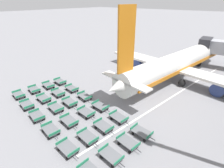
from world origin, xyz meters
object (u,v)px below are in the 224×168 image
Objects in this scene: baggage_dolly_row_near_col_c at (37,116)px; baggage_dolly_row_far_col_f at (142,132)px; baggage_dolly_row_mid_a_col_b at (44,99)px; baggage_dolly_row_mid_b_col_c at (70,102)px; baggage_dolly_row_near_col_d at (51,130)px; baggage_dolly_row_mid_a_col_c at (56,108)px; baggage_dolly_row_mid_a_col_e at (88,137)px; baggage_dolly_row_mid_a_col_d at (69,121)px; baggage_dolly_row_far_col_c at (85,96)px; baggage_dolly_row_mid_a_col_f at (111,156)px; baggage_dolly_row_mid_b_col_f at (128,143)px; baggage_dolly_row_near_col_a at (19,95)px; baggage_dolly_row_far_col_d at (100,106)px; baggage_dolly_row_mid_b_col_e at (104,127)px; baggage_dolly_row_mid_b_col_a at (48,85)px; baggage_dolly_row_mid_b_col_d at (86,112)px; baggage_dolly_row_near_col_b at (27,105)px; baggage_dolly_row_far_col_e at (119,118)px; baggage_dolly_row_mid_b_col_b at (58,93)px; baggage_dolly_row_mid_a_col_a at (34,90)px; baggage_dolly_row_far_col_a at (60,82)px; airplane at (177,63)px; baggage_dolly_row_far_col_b at (72,89)px; baggage_dolly_row_near_col_e at (68,148)px.

baggage_dolly_row_far_col_f is at bearing 27.07° from baggage_dolly_row_near_col_c.
baggage_dolly_row_mid_a_col_b is 0.99× the size of baggage_dolly_row_mid_b_col_c.
baggage_dolly_row_mid_a_col_c is (-3.74, 3.22, 0.00)m from baggage_dolly_row_near_col_d.
baggage_dolly_row_near_col_d is 1.00× the size of baggage_dolly_row_mid_a_col_e.
baggage_dolly_row_near_col_d is 1.00× the size of baggage_dolly_row_mid_b_col_c.
baggage_dolly_row_mid_a_col_d and baggage_dolly_row_far_col_c have the same top height.
baggage_dolly_row_mid_a_col_f is 0.99× the size of baggage_dolly_row_mid_b_col_c.
baggage_dolly_row_mid_b_col_f is (16.13, 0.97, 0.00)m from baggage_dolly_row_mid_a_col_b.
baggage_dolly_row_near_col_a and baggage_dolly_row_far_col_d have the same top height.
baggage_dolly_row_near_col_c is 1.01× the size of baggage_dolly_row_mid_b_col_e.
baggage_dolly_row_mid_a_col_c is 1.00× the size of baggage_dolly_row_mid_b_col_a.
baggage_dolly_row_mid_b_col_f is at bearing 30.17° from baggage_dolly_row_mid_a_col_e.
baggage_dolly_row_mid_b_col_e is at bearing 142.20° from baggage_dolly_row_mid_a_col_f.
baggage_dolly_row_near_col_a is at bearing -162.54° from baggage_dolly_row_mid_b_col_d.
baggage_dolly_row_near_col_b is at bearing -167.94° from baggage_dolly_row_mid_a_col_d.
baggage_dolly_row_near_col_b is at bearing 173.93° from baggage_dolly_row_near_col_d.
baggage_dolly_row_mid_a_col_e is at bearing -94.62° from baggage_dolly_row_far_col_e.
baggage_dolly_row_near_col_d is 1.00× the size of baggage_dolly_row_mid_b_col_b.
baggage_dolly_row_mid_b_col_a is at bearing 155.79° from baggage_dolly_row_mid_a_col_c.
baggage_dolly_row_near_col_b is 1.00× the size of baggage_dolly_row_mid_b_col_e.
baggage_dolly_row_mid_a_col_a and baggage_dolly_row_mid_b_col_c have the same top height.
baggage_dolly_row_mid_b_col_d is at bearing -17.56° from baggage_dolly_row_far_col_a.
baggage_dolly_row_far_col_f is at bearing 27.11° from baggage_dolly_row_mid_a_col_d.
airplane is at bearing 89.64° from baggage_dolly_row_far_col_e.
baggage_dolly_row_mid_b_col_a and baggage_dolly_row_far_col_f have the same top height.
baggage_dolly_row_far_col_a is (-3.66, 2.93, 0.00)m from baggage_dolly_row_mid_b_col_b.
baggage_dolly_row_near_col_b is at bearing -152.58° from baggage_dolly_row_far_col_e.
baggage_dolly_row_near_col_a is 20.68m from baggage_dolly_row_mid_b_col_f.
airplane is 12.01× the size of baggage_dolly_row_far_col_f.
baggage_dolly_row_near_col_b is 8.84m from baggage_dolly_row_far_col_a.
baggage_dolly_row_near_col_a and baggage_dolly_row_mid_a_col_f have the same top height.
baggage_dolly_row_mid_a_col_d is (8.15, 1.74, 0.00)m from baggage_dolly_row_near_col_b.
baggage_dolly_row_far_col_f is (12.81, 6.55, 0.00)m from baggage_dolly_row_near_col_c.
baggage_dolly_row_mid_a_col_b is at bearing -168.26° from baggage_dolly_row_far_col_f.
baggage_dolly_row_near_col_d is 13.16m from baggage_dolly_row_mid_b_col_a.
baggage_dolly_row_far_col_b is at bearing 55.56° from baggage_dolly_row_near_col_a.
baggage_dolly_row_mid_a_col_d and baggage_dolly_row_far_col_d have the same top height.
baggage_dolly_row_mid_b_col_d is at bearing 47.47° from baggage_dolly_row_near_col_c.
baggage_dolly_row_mid_a_col_b is 12.12m from baggage_dolly_row_mid_a_col_e.
baggage_dolly_row_near_col_a is 16.06m from baggage_dolly_row_near_col_e.
baggage_dolly_row_mid_b_col_f is at bearing -5.87° from baggage_dolly_row_mid_b_col_b.
baggage_dolly_row_mid_a_col_c is 8.23m from baggage_dolly_row_mid_a_col_e.
baggage_dolly_row_mid_b_col_c and baggage_dolly_row_far_col_e have the same top height.
baggage_dolly_row_mid_a_col_d is (4.31, 2.20, 0.00)m from baggage_dolly_row_near_col_c.
baggage_dolly_row_near_col_a and baggage_dolly_row_mid_a_col_e have the same top height.
baggage_dolly_row_mid_a_col_a is at bearing -98.99° from baggage_dolly_row_mid_b_col_a.
airplane reaches higher than baggage_dolly_row_mid_a_col_c.
baggage_dolly_row_far_col_e is at bearing 27.42° from baggage_dolly_row_near_col_b.
baggage_dolly_row_near_col_b is at bearing -116.48° from airplane.
baggage_dolly_row_mid_b_col_a and baggage_dolly_row_mid_b_col_f have the same top height.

